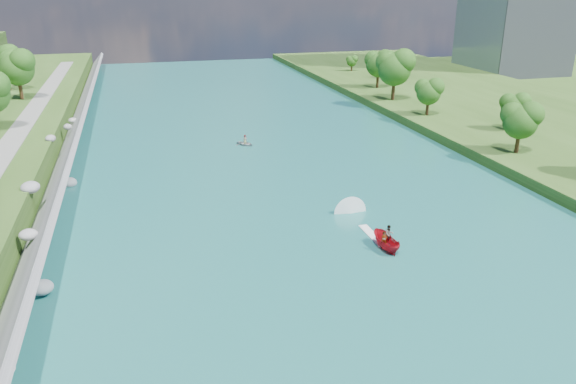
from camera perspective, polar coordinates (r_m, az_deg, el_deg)
name	(u,v)px	position (r m, az deg, el deg)	size (l,w,h in m)	color
ground	(356,277)	(47.65, 6.92, -8.55)	(260.00, 260.00, 0.00)	#2D5119
river_water	(291,194)	(64.82, 0.34, -0.24)	(55.00, 240.00, 0.10)	#185C5A
riprap_bank	(49,205)	(61.84, -23.13, -1.27)	(4.49, 236.00, 4.52)	slate
trees_east	(558,117)	(82.05, 25.78, 6.90)	(17.69, 139.96, 11.77)	#244C14
motorboat	(379,235)	(53.63, 9.18, -4.31)	(3.60, 18.80, 2.07)	#AD0D19
raft	(245,143)	(84.63, -4.38, 5.00)	(3.37, 3.51, 1.58)	#999DA1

